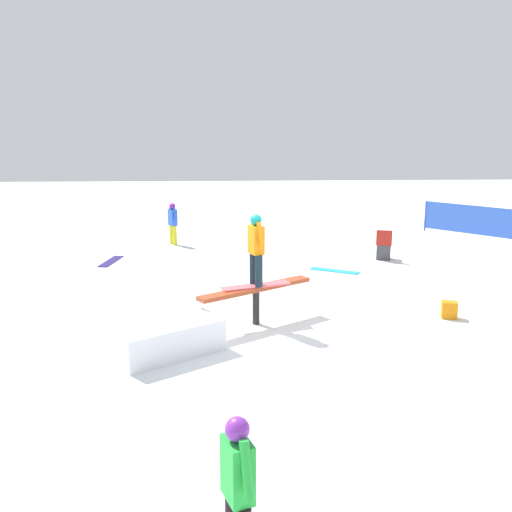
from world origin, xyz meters
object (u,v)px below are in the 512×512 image
object	(u,v)px
loose_snowboard_cyan	(334,271)
bystander_green	(238,486)
main_rider_on_rail	(256,251)
folding_chair	(384,245)
loose_snowboard_navy	(111,261)
backpack_on_snow	(449,310)
bystander_blue	(173,221)
rail_feature	(256,292)

from	to	relation	value
loose_snowboard_cyan	bystander_green	bearing A→B (deg)	-75.69
main_rider_on_rail	folding_chair	xyz separation A→B (m)	(3.95, 5.33, -1.04)
main_rider_on_rail	loose_snowboard_navy	bearing A→B (deg)	104.81
backpack_on_snow	bystander_green	bearing A→B (deg)	68.57
bystander_blue	main_rider_on_rail	bearing A→B (deg)	-14.16
rail_feature	main_rider_on_rail	size ratio (longest dim) A/B	1.60
backpack_on_snow	main_rider_on_rail	bearing A→B (deg)	14.91
bystander_green	bystander_blue	xyz separation A→B (m)	(-1.84, 14.07, -0.04)
loose_snowboard_navy	loose_snowboard_cyan	xyz separation A→B (m)	(6.15, -1.39, 0.00)
bystander_green	backpack_on_snow	bearing A→B (deg)	-53.94
rail_feature	folding_chair	world-z (taller)	folding_chair
bystander_blue	loose_snowboard_cyan	world-z (taller)	bystander_blue
main_rider_on_rail	bystander_green	size ratio (longest dim) A/B	0.98
loose_snowboard_navy	backpack_on_snow	distance (m)	9.37
loose_snowboard_navy	folding_chair	distance (m)	7.82
main_rider_on_rail	bystander_blue	world-z (taller)	main_rider_on_rail
rail_feature	bystander_blue	distance (m)	8.13
loose_snowboard_navy	loose_snowboard_cyan	world-z (taller)	same
folding_chair	backpack_on_snow	distance (m)	5.18
bystander_blue	loose_snowboard_navy	bearing A→B (deg)	-63.87
bystander_green	loose_snowboard_cyan	size ratio (longest dim) A/B	1.08
bystander_blue	loose_snowboard_navy	size ratio (longest dim) A/B	0.99
backpack_on_snow	rail_feature	bearing A→B (deg)	14.91
bystander_blue	backpack_on_snow	distance (m)	9.85
bystander_blue	backpack_on_snow	bearing A→B (deg)	8.34
rail_feature	bystander_blue	xyz separation A→B (m)	(-2.31, 7.80, 0.12)
loose_snowboard_navy	bystander_green	bearing A→B (deg)	25.33
main_rider_on_rail	backpack_on_snow	world-z (taller)	main_rider_on_rail
folding_chair	bystander_green	bearing A→B (deg)	84.78
main_rider_on_rail	loose_snowboard_cyan	world-z (taller)	main_rider_on_rail
folding_chair	backpack_on_snow	xyz separation A→B (m)	(-0.07, -5.17, -0.24)
main_rider_on_rail	folding_chair	distance (m)	6.71
rail_feature	loose_snowboard_cyan	distance (m)	4.68
loose_snowboard_cyan	loose_snowboard_navy	bearing A→B (deg)	-163.49
main_rider_on_rail	loose_snowboard_cyan	xyz separation A→B (m)	(2.29, 4.04, -1.44)
bystander_green	loose_snowboard_cyan	bearing A→B (deg)	-34.83
rail_feature	loose_snowboard_cyan	xyz separation A→B (m)	(2.29, 4.04, -0.63)
folding_chair	rail_feature	bearing A→B (deg)	69.08
backpack_on_snow	loose_snowboard_navy	bearing A→B (deg)	-21.65
bystander_blue	bystander_green	bearing A→B (deg)	-23.19
loose_snowboard_cyan	main_rider_on_rail	bearing A→B (deg)	-90.27
rail_feature	loose_snowboard_navy	distance (m)	6.69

